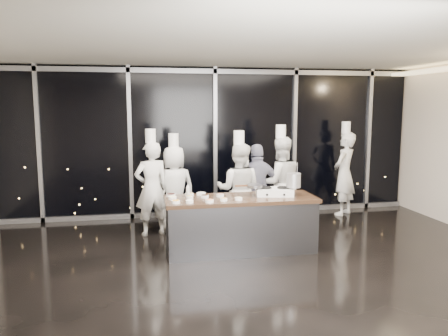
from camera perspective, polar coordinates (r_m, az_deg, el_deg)
The scene contains 15 objects.
ground at distance 6.54m, azimuth 3.95°, elevation -13.18°, with size 9.00×9.00×0.00m, color black.
room_shell at distance 6.15m, azimuth 5.75°, elevation 6.87°, with size 9.02×7.02×3.21m.
window_wall at distance 9.49m, azimuth -1.20°, elevation 3.42°, with size 8.90×0.11×3.20m.
demo_counter at distance 7.23m, azimuth 2.17°, elevation -7.30°, with size 2.46×0.86×0.90m.
stove at distance 7.31m, azimuth 6.59°, elevation -3.07°, with size 0.66×0.48×0.14m.
frying_pan at distance 7.24m, azimuth 4.00°, elevation -2.34°, with size 0.50×0.32×0.05m.
stock_pot at distance 7.30m, azimuth 9.07°, elevation -1.59°, with size 0.23×0.23×0.23m, color #AFAFB1.
prep_bowls at distance 7.01m, azimuth -3.63°, elevation -3.84°, with size 1.17×0.71×0.05m.
squeeze_bottle at distance 7.16m, azimuth -4.74°, elevation -2.98°, with size 0.06×0.06×0.21m.
chef_far_left at distance 8.13m, azimuth -9.43°, elevation -2.54°, with size 0.72×0.56×1.97m.
chef_left at distance 8.34m, azimuth -6.52°, elevation -2.59°, with size 0.89×0.67×1.87m.
chef_center at distance 7.98m, azimuth 1.93°, elevation -2.81°, with size 1.01×0.90×1.94m.
guest at distance 8.22m, azimuth 4.41°, elevation -2.68°, with size 0.99×0.43×1.68m.
chef_right at distance 8.49m, azimuth 7.31°, elevation -1.92°, with size 0.89×0.70×2.02m.
chef_side at distance 9.87m, azimuth 15.43°, elevation -0.63°, with size 0.78×0.76×2.04m.
Camera 1 is at (-1.56, -5.90, 2.38)m, focal length 35.00 mm.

